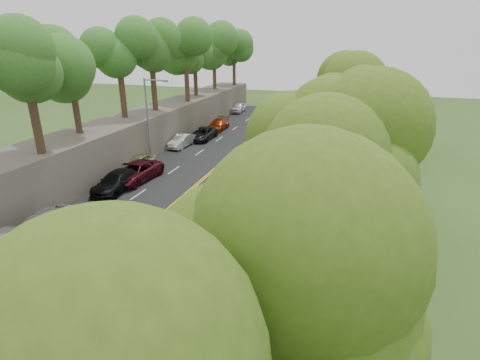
{
  "coord_description": "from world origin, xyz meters",
  "views": [
    {
      "loc": [
        8.5,
        -17.2,
        11.45
      ],
      "look_at": [
        0.5,
        8.0,
        1.4
      ],
      "focal_mm": 28.0,
      "sensor_mm": 36.0,
      "label": 1
    }
  ],
  "objects_px": {
    "car_0": "(41,226)",
    "car_2": "(135,172)",
    "construction_barrel": "(308,150)",
    "person_far": "(313,134)",
    "concrete_block": "(242,252)",
    "signpost": "(182,247)",
    "painter_0": "(219,231)",
    "streetlight": "(149,115)"
  },
  "relations": [
    {
      "from": "construction_barrel",
      "to": "concrete_block",
      "type": "height_order",
      "value": "construction_barrel"
    },
    {
      "from": "car_2",
      "to": "person_far",
      "type": "bearing_deg",
      "value": 58.81
    },
    {
      "from": "signpost",
      "to": "streetlight",
      "type": "bearing_deg",
      "value": 124.08
    },
    {
      "from": "car_0",
      "to": "signpost",
      "type": "bearing_deg",
      "value": -11.22
    },
    {
      "from": "streetlight",
      "to": "car_0",
      "type": "bearing_deg",
      "value": -84.67
    },
    {
      "from": "car_2",
      "to": "painter_0",
      "type": "distance_m",
      "value": 12.9
    },
    {
      "from": "construction_barrel",
      "to": "concrete_block",
      "type": "distance_m",
      "value": 21.11
    },
    {
      "from": "construction_barrel",
      "to": "car_2",
      "type": "height_order",
      "value": "car_2"
    },
    {
      "from": "streetlight",
      "to": "painter_0",
      "type": "height_order",
      "value": "streetlight"
    },
    {
      "from": "car_0",
      "to": "painter_0",
      "type": "distance_m",
      "value": 10.79
    },
    {
      "from": "car_0",
      "to": "person_far",
      "type": "distance_m",
      "value": 30.93
    },
    {
      "from": "car_2",
      "to": "concrete_block",
      "type": "bearing_deg",
      "value": -31.61
    },
    {
      "from": "construction_barrel",
      "to": "car_0",
      "type": "bearing_deg",
      "value": -119.71
    },
    {
      "from": "signpost",
      "to": "construction_barrel",
      "type": "height_order",
      "value": "signpost"
    },
    {
      "from": "painter_0",
      "to": "streetlight",
      "type": "bearing_deg",
      "value": 43.03
    },
    {
      "from": "streetlight",
      "to": "signpost",
      "type": "height_order",
      "value": "streetlight"
    },
    {
      "from": "car_0",
      "to": "car_2",
      "type": "xyz_separation_m",
      "value": [
        0.0,
        10.25,
        -0.05
      ]
    },
    {
      "from": "construction_barrel",
      "to": "person_far",
      "type": "distance_m",
      "value": 5.65
    },
    {
      "from": "concrete_block",
      "to": "car_2",
      "type": "distance_m",
      "value": 15.03
    },
    {
      "from": "signpost",
      "to": "concrete_block",
      "type": "relative_size",
      "value": 2.62
    },
    {
      "from": "signpost",
      "to": "car_2",
      "type": "height_order",
      "value": "signpost"
    },
    {
      "from": "signpost",
      "to": "car_0",
      "type": "relative_size",
      "value": 0.64
    },
    {
      "from": "car_2",
      "to": "painter_0",
      "type": "height_order",
      "value": "painter_0"
    },
    {
      "from": "concrete_block",
      "to": "car_0",
      "type": "distance_m",
      "value": 12.3
    },
    {
      "from": "concrete_block",
      "to": "car_2",
      "type": "xyz_separation_m",
      "value": [
        -12.2,
        8.78,
        0.37
      ]
    },
    {
      "from": "signpost",
      "to": "construction_barrel",
      "type": "xyz_separation_m",
      "value": [
        2.83,
        23.9,
        -1.46
      ]
    },
    {
      "from": "car_0",
      "to": "painter_0",
      "type": "height_order",
      "value": "car_0"
    },
    {
      "from": "painter_0",
      "to": "person_far",
      "type": "height_order",
      "value": "person_far"
    },
    {
      "from": "concrete_block",
      "to": "signpost",
      "type": "bearing_deg",
      "value": -127.5
    },
    {
      "from": "streetlight",
      "to": "car_0",
      "type": "xyz_separation_m",
      "value": [
        1.46,
        -15.68,
        -3.77
      ]
    },
    {
      "from": "construction_barrel",
      "to": "person_far",
      "type": "height_order",
      "value": "person_far"
    },
    {
      "from": "construction_barrel",
      "to": "painter_0",
      "type": "distance_m",
      "value": 20.04
    },
    {
      "from": "concrete_block",
      "to": "painter_0",
      "type": "height_order",
      "value": "painter_0"
    },
    {
      "from": "construction_barrel",
      "to": "concrete_block",
      "type": "xyz_separation_m",
      "value": [
        -0.68,
        -21.1,
        -0.05
      ]
    },
    {
      "from": "painter_0",
      "to": "car_0",
      "type": "bearing_deg",
      "value": 104.93
    },
    {
      "from": "signpost",
      "to": "concrete_block",
      "type": "height_order",
      "value": "signpost"
    },
    {
      "from": "construction_barrel",
      "to": "car_0",
      "type": "distance_m",
      "value": 25.99
    },
    {
      "from": "car_0",
      "to": "car_2",
      "type": "distance_m",
      "value": 10.25
    },
    {
      "from": "concrete_block",
      "to": "car_2",
      "type": "relative_size",
      "value": 0.21
    },
    {
      "from": "streetlight",
      "to": "painter_0",
      "type": "bearing_deg",
      "value": -47.5
    },
    {
      "from": "car_2",
      "to": "signpost",
      "type": "bearing_deg",
      "value": -44.93
    },
    {
      "from": "car_2",
      "to": "person_far",
      "type": "distance_m",
      "value": 22.0
    }
  ]
}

